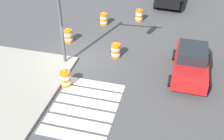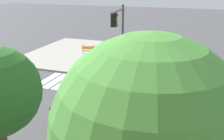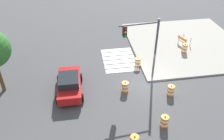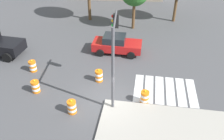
% 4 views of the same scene
% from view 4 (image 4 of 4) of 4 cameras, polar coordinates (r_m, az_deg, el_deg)
% --- Properties ---
extents(ground_plane, '(120.00, 120.00, 0.00)m').
position_cam_4_polar(ground_plane, '(16.16, -1.60, -7.44)').
color(ground_plane, '#474749').
extents(crosswalk_stripes, '(4.35, 3.20, 0.02)m').
position_cam_4_polar(crosswalk_stripes, '(17.45, 12.56, -4.72)').
color(crosswalk_stripes, silver).
rests_on(crosswalk_stripes, ground).
extents(sports_car, '(4.32, 2.17, 1.63)m').
position_cam_4_polar(sports_car, '(21.21, 1.10, 6.23)').
color(sports_car, red).
rests_on(sports_car, ground).
extents(traffic_barrel_near_corner, '(0.56, 0.56, 1.02)m').
position_cam_4_polar(traffic_barrel_near_corner, '(17.70, -3.16, -1.39)').
color(traffic_barrel_near_corner, orange).
rests_on(traffic_barrel_near_corner, ground).
extents(traffic_barrel_crosswalk_end, '(0.56, 0.56, 1.02)m').
position_cam_4_polar(traffic_barrel_crosswalk_end, '(19.80, -18.49, 0.91)').
color(traffic_barrel_crosswalk_end, orange).
rests_on(traffic_barrel_crosswalk_end, ground).
extents(traffic_barrel_median_near, '(0.56, 0.56, 1.02)m').
position_cam_4_polar(traffic_barrel_median_near, '(17.48, -17.87, -3.78)').
color(traffic_barrel_median_near, orange).
rests_on(traffic_barrel_median_near, ground).
extents(traffic_barrel_median_far, '(0.56, 0.56, 1.02)m').
position_cam_4_polar(traffic_barrel_median_far, '(15.27, -9.61, -8.72)').
color(traffic_barrel_median_far, orange).
rests_on(traffic_barrel_median_far, ground).
extents(traffic_barrel_far_curb, '(0.56, 0.56, 1.02)m').
position_cam_4_polar(traffic_barrel_far_curb, '(15.90, 7.85, -6.48)').
color(traffic_barrel_far_curb, orange).
rests_on(traffic_barrel_far_curb, ground).
extents(traffic_light_pole, '(0.61, 3.28, 5.50)m').
position_cam_4_polar(traffic_light_pole, '(14.27, 0.48, 5.63)').
color(traffic_light_pole, '#4C4C51').
rests_on(traffic_light_pole, sidewalk_corner).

